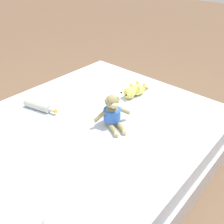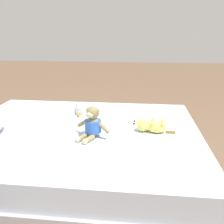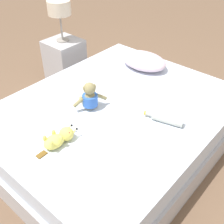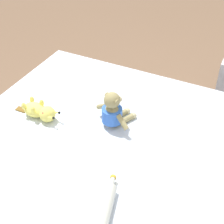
# 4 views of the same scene
# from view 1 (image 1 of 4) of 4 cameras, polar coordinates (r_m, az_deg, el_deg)

# --- Properties ---
(ground_plane) EXTENTS (16.00, 16.00, 0.00)m
(ground_plane) POSITION_cam_1_polar(r_m,az_deg,el_deg) (2.02, -5.73, -12.80)
(ground_plane) COLOR brown
(bed) EXTENTS (1.60, 2.00, 0.42)m
(bed) POSITION_cam_1_polar(r_m,az_deg,el_deg) (1.88, -6.08, -8.49)
(bed) COLOR #B2B2B7
(bed) RESTS_ON ground_plane
(pillow) EXTENTS (0.48, 0.34, 0.14)m
(pillow) POSITION_cam_1_polar(r_m,az_deg,el_deg) (1.31, -23.30, -18.03)
(pillow) COLOR silver
(pillow) RESTS_ON bed
(plush_monkey) EXTENTS (0.25, 0.27, 0.24)m
(plush_monkey) POSITION_cam_1_polar(r_m,az_deg,el_deg) (1.70, 0.15, -0.29)
(plush_monkey) COLOR #8E8456
(plush_monkey) RESTS_ON bed
(plush_yellow_creature) EXTENTS (0.12, 0.33, 0.10)m
(plush_yellow_creature) POSITION_cam_1_polar(r_m,az_deg,el_deg) (2.09, 5.18, 5.03)
(plush_yellow_creature) COLOR #EAE066
(plush_yellow_creature) RESTS_ON bed
(glass_bottle) EXTENTS (0.30, 0.12, 0.06)m
(glass_bottle) POSITION_cam_1_polar(r_m,az_deg,el_deg) (1.99, -16.94, 1.40)
(glass_bottle) COLOR #B7BCB2
(glass_bottle) RESTS_ON bed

